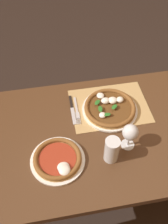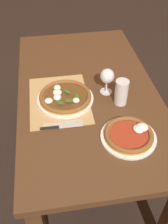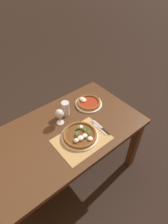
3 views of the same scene
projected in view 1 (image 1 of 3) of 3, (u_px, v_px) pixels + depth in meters
ground_plane at (117, 185)px, 1.99m from camera, size 24.00×24.00×0.00m
dining_table at (128, 139)px, 1.50m from camera, size 1.43×0.81×0.74m
paper_placemat at (109, 106)px, 1.52m from camera, size 0.44×0.33×0.00m
pizza_near at (110, 108)px, 1.48m from camera, size 0.32×0.32×0.05m
pizza_far at (58, 160)px, 1.27m from camera, size 0.27×0.27×0.05m
wine_glass at (130, 133)px, 1.27m from camera, size 0.08×0.08×0.16m
pint_glass at (112, 150)px, 1.25m from camera, size 0.07×0.07×0.15m
fork at (77, 111)px, 1.49m from camera, size 0.02×0.20×0.00m
knife at (72, 110)px, 1.50m from camera, size 0.02×0.22×0.01m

